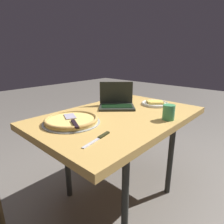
{
  "coord_description": "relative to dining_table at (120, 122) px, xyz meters",
  "views": [
    {
      "loc": [
        1.07,
        0.89,
        1.18
      ],
      "look_at": [
        0.06,
        -0.03,
        0.76
      ],
      "focal_mm": 30.25,
      "sensor_mm": 36.0,
      "label": 1
    }
  ],
  "objects": [
    {
      "name": "ground_plane",
      "position": [
        0.0,
        0.0,
        -0.68
      ],
      "size": [
        12.0,
        12.0,
        0.0
      ],
      "primitive_type": "plane",
      "color": "#69635C"
    },
    {
      "name": "dining_table",
      "position": [
        0.0,
        0.0,
        0.0
      ],
      "size": [
        1.3,
        0.84,
        0.74
      ],
      "color": "tan",
      "rests_on": "ground_plane"
    },
    {
      "name": "laptop",
      "position": [
        -0.14,
        -0.16,
        0.1
      ],
      "size": [
        0.36,
        0.37,
        0.21
      ],
      "color": "black",
      "rests_on": "dining_table"
    },
    {
      "name": "pizza_plate",
      "position": [
        -0.44,
        0.05,
        0.07
      ],
      "size": [
        0.25,
        0.25,
        0.04
      ],
      "color": "silver",
      "rests_on": "dining_table"
    },
    {
      "name": "pizza_tray",
      "position": [
        0.37,
        -0.12,
        0.08
      ],
      "size": [
        0.39,
        0.39,
        0.04
      ],
      "color": "#959C9E",
      "rests_on": "dining_table"
    },
    {
      "name": "table_knife",
      "position": [
        0.41,
        0.2,
        0.06
      ],
      "size": [
        0.23,
        0.06,
        0.01
      ],
      "color": "silver",
      "rests_on": "dining_table"
    },
    {
      "name": "drink_cup",
      "position": [
        -0.14,
        0.33,
        0.12
      ],
      "size": [
        0.08,
        0.08,
        0.11
      ],
      "color": "#409359",
      "rests_on": "dining_table"
    }
  ]
}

